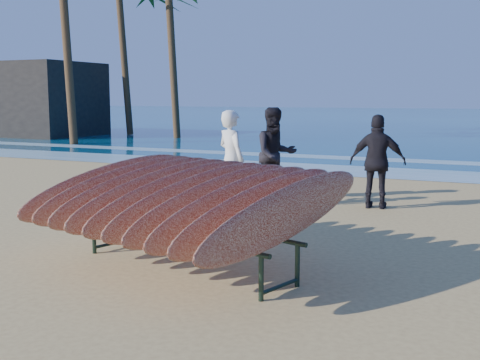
% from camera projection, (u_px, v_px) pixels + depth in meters
% --- Properties ---
extents(ground, '(120.00, 120.00, 0.00)m').
position_uv_depth(ground, '(215.00, 258.00, 8.05)').
color(ground, tan).
rests_on(ground, ground).
extents(ocean, '(160.00, 160.00, 0.00)m').
position_uv_depth(ocean, '(476.00, 118.00, 57.54)').
color(ocean, navy).
rests_on(ocean, ground).
extents(foam_near, '(160.00, 160.00, 0.00)m').
position_uv_depth(foam_near, '(375.00, 172.00, 17.05)').
color(foam_near, white).
rests_on(foam_near, ground).
extents(foam_far, '(160.00, 160.00, 0.00)m').
position_uv_depth(foam_far, '(398.00, 160.00, 20.20)').
color(foam_far, white).
rests_on(foam_far, ground).
extents(surfboard_rack, '(3.87, 3.68, 1.42)m').
position_uv_depth(surfboard_rack, '(185.00, 199.00, 7.43)').
color(surfboard_rack, '#1C2E23').
rests_on(surfboard_rack, ground).
extents(person_white, '(0.82, 0.74, 1.89)m').
position_uv_depth(person_white, '(231.00, 160.00, 11.48)').
color(person_white, white).
rests_on(person_white, ground).
extents(person_dark_a, '(1.17, 1.17, 1.92)m').
position_uv_depth(person_dark_a, '(275.00, 154.00, 12.34)').
color(person_dark_a, black).
rests_on(person_dark_a, ground).
extents(person_dark_b, '(1.10, 0.55, 1.80)m').
position_uv_depth(person_dark_b, '(378.00, 162.00, 11.48)').
color(person_dark_b, black).
rests_on(person_dark_b, ground).
extents(building, '(8.81, 4.90, 3.92)m').
position_uv_depth(building, '(18.00, 99.00, 33.31)').
color(building, '#2D2823').
rests_on(building, ground).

